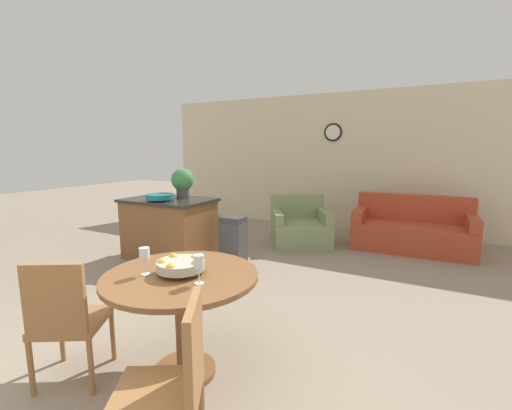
# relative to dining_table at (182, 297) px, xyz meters

# --- Properties ---
(wall_back) EXTENTS (8.00, 0.09, 2.70)m
(wall_back) POSITION_rel_dining_table_xyz_m (-0.19, 5.14, 0.76)
(wall_back) COLOR beige
(wall_back) RESTS_ON ground_plane
(dining_table) EXTENTS (1.07, 1.07, 0.76)m
(dining_table) POSITION_rel_dining_table_xyz_m (0.00, 0.00, 0.00)
(dining_table) COLOR brown
(dining_table) RESTS_ON ground_plane
(dining_chair_near_left) EXTENTS (0.57, 0.57, 0.91)m
(dining_chair_near_left) POSITION_rel_dining_table_xyz_m (-0.62, -0.45, -0.09)
(dining_chair_near_left) COLOR #9E6B3D
(dining_chair_near_left) RESTS_ON ground_plane
(dining_chair_near_right) EXTENTS (0.57, 0.57, 0.91)m
(dining_chair_near_right) POSITION_rel_dining_table_xyz_m (0.45, -0.62, -0.09)
(dining_chair_near_right) COLOR #9E6B3D
(dining_chair_near_right) RESTS_ON ground_plane
(fruit_bowl) EXTENTS (0.33, 0.33, 0.11)m
(fruit_bowl) POSITION_rel_dining_table_xyz_m (-0.00, -0.00, 0.23)
(fruit_bowl) COLOR #B7B29E
(fruit_bowl) RESTS_ON dining_table
(wine_glass_left) EXTENTS (0.07, 0.07, 0.19)m
(wine_glass_left) POSITION_rel_dining_table_xyz_m (-0.20, -0.13, 0.31)
(wine_glass_left) COLOR silver
(wine_glass_left) RESTS_ON dining_table
(wine_glass_right) EXTENTS (0.07, 0.07, 0.19)m
(wine_glass_right) POSITION_rel_dining_table_xyz_m (0.22, -0.09, 0.31)
(wine_glass_right) COLOR silver
(wine_glass_right) RESTS_ON dining_table
(kitchen_island) EXTENTS (1.27, 0.86, 0.89)m
(kitchen_island) POSITION_rel_dining_table_xyz_m (-1.94, 2.03, -0.14)
(kitchen_island) COLOR brown
(kitchen_island) RESTS_ON ground_plane
(teal_bowl) EXTENTS (0.39, 0.39, 0.09)m
(teal_bowl) POSITION_rel_dining_table_xyz_m (-1.91, 1.84, 0.36)
(teal_bowl) COLOR #147A7F
(teal_bowl) RESTS_ON kitchen_island
(potted_plant) EXTENTS (0.33, 0.33, 0.43)m
(potted_plant) POSITION_rel_dining_table_xyz_m (-1.83, 2.24, 0.54)
(potted_plant) COLOR #4C4C51
(potted_plant) RESTS_ON kitchen_island
(trash_bin) EXTENTS (0.33, 0.26, 0.67)m
(trash_bin) POSITION_rel_dining_table_xyz_m (-0.95, 2.23, -0.25)
(trash_bin) COLOR #47474C
(trash_bin) RESTS_ON ground_plane
(couch) EXTENTS (1.82, 0.96, 0.85)m
(couch) POSITION_rel_dining_table_xyz_m (1.23, 4.20, -0.30)
(couch) COLOR #B24228
(couch) RESTS_ON ground_plane
(armchair) EXTENTS (1.26, 1.25, 0.81)m
(armchair) POSITION_rel_dining_table_xyz_m (-0.49, 3.65, -0.31)
(armchair) COLOR gray
(armchair) RESTS_ON ground_plane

